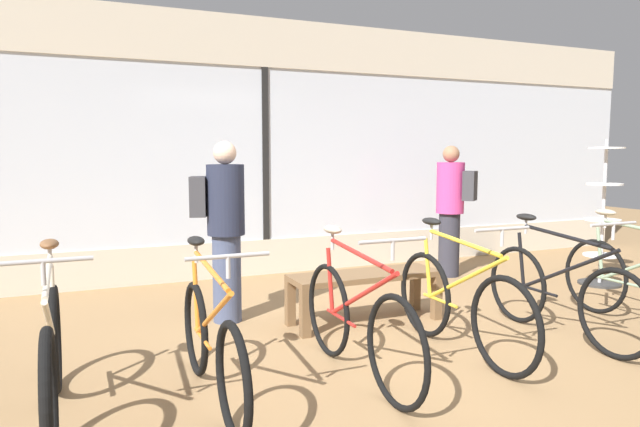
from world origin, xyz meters
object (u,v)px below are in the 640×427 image
object	(u,v)px
bicycle_far_left	(52,358)
customer_near_rack	(451,207)
bicycle_center_right	(460,303)
accessory_rack	(602,226)
display_bench	(365,282)
bicycle_left	(211,343)
customer_by_window	(224,226)
bicycle_center_left	(357,321)
bicycle_right	(560,292)

from	to	relation	value
bicycle_far_left	customer_near_rack	size ratio (longest dim) A/B	1.03
bicycle_center_right	customer_near_rack	world-z (taller)	customer_near_rack
accessory_rack	display_bench	xyz separation A→B (m)	(-3.26, -0.23, -0.32)
bicycle_left	customer_by_window	bearing A→B (deg)	73.20
bicycle_center_right	accessory_rack	xyz separation A→B (m)	(2.97, 1.25, 0.30)
bicycle_center_left	customer_by_window	bearing A→B (deg)	106.91
bicycle_far_left	customer_near_rack	xyz separation A→B (m)	(4.47, 2.34, 0.50)
accessory_rack	customer_near_rack	world-z (taller)	accessory_rack
customer_near_rack	display_bench	bearing A→B (deg)	-145.40
bicycle_left	bicycle_center_right	bearing A→B (deg)	2.61
bicycle_center_right	accessory_rack	world-z (taller)	accessory_rack
bicycle_left	customer_by_window	size ratio (longest dim) A/B	1.00
customer_near_rack	customer_by_window	distance (m)	3.17
accessory_rack	customer_near_rack	xyz separation A→B (m)	(-1.34, 1.09, 0.18)
bicycle_center_left	bicycle_center_right	xyz separation A→B (m)	(0.94, 0.11, -0.00)
bicycle_left	bicycle_center_right	world-z (taller)	bicycle_center_right
bicycle_right	accessory_rack	bearing A→B (deg)	32.91
bicycle_center_left	display_bench	world-z (taller)	bicycle_center_left
bicycle_left	customer_near_rack	distance (m)	4.35
display_bench	customer_near_rack	world-z (taller)	customer_near_rack
bicycle_right	customer_by_window	xyz separation A→B (m)	(-2.45, 1.58, 0.50)
bicycle_far_left	display_bench	world-z (taller)	bicycle_far_left
bicycle_center_right	display_bench	world-z (taller)	bicycle_center_right
bicycle_center_left	accessory_rack	bearing A→B (deg)	19.14
bicycle_right	display_bench	size ratio (longest dim) A/B	1.24
accessory_rack	display_bench	bearing A→B (deg)	-175.92
bicycle_left	accessory_rack	world-z (taller)	accessory_rack
bicycle_far_left	customer_near_rack	distance (m)	5.07
bicycle_left	bicycle_center_left	xyz separation A→B (m)	(1.00, -0.02, 0.03)
bicycle_far_left	bicycle_right	size ratio (longest dim) A/B	0.97
bicycle_left	display_bench	size ratio (longest dim) A/B	1.19
bicycle_center_right	customer_near_rack	bearing A→B (deg)	55.09
bicycle_center_left	bicycle_far_left	bearing A→B (deg)	176.96
bicycle_left	display_bench	xyz separation A→B (m)	(1.66, 1.10, 0.01)
bicycle_center_right	display_bench	distance (m)	1.05
display_bench	customer_near_rack	distance (m)	2.38
bicycle_right	customer_by_window	bearing A→B (deg)	147.16
bicycle_right	display_bench	bearing A→B (deg)	141.09
bicycle_far_left	display_bench	xyz separation A→B (m)	(2.55, 1.02, -0.01)
bicycle_left	customer_near_rack	size ratio (longest dim) A/B	1.01
bicycle_right	bicycle_center_right	bearing A→B (deg)	178.48
bicycle_left	bicycle_far_left	bearing A→B (deg)	174.99
bicycle_left	bicycle_right	xyz separation A→B (m)	(2.95, 0.06, 0.02)
accessory_rack	bicycle_far_left	bearing A→B (deg)	-167.80
bicycle_right	display_bench	xyz separation A→B (m)	(-1.29, 1.04, -0.01)
accessory_rack	customer_near_rack	size ratio (longest dim) A/B	1.04
bicycle_center_left	bicycle_right	world-z (taller)	bicycle_center_left
bicycle_left	bicycle_center_right	size ratio (longest dim) A/B	0.98
bicycle_right	display_bench	world-z (taller)	bicycle_right
bicycle_far_left	bicycle_center_left	distance (m)	1.90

